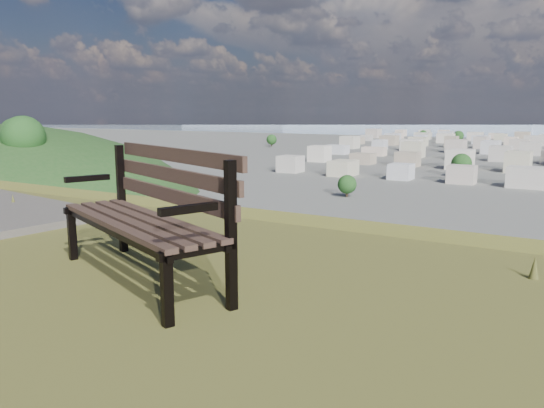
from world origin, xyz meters
The scene contains 2 objects.
park_bench centered at (-0.16, 1.69, 25.57)m, with size 2.01×1.29×1.01m.
city_trees centered at (-26.39, 319.00, 4.83)m, with size 406.52×387.20×9.98m.
Camera 1 is at (2.67, -1.25, 26.29)m, focal length 35.00 mm.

